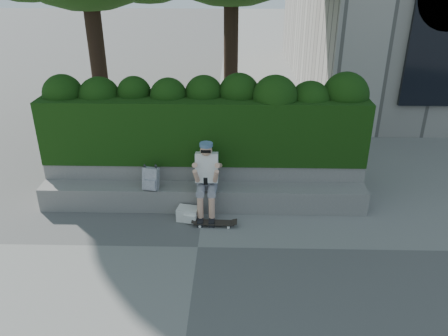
{
  "coord_description": "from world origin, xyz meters",
  "views": [
    {
      "loc": [
        0.57,
        -5.82,
        4.18
      ],
      "look_at": [
        0.4,
        1.0,
        0.95
      ],
      "focal_mm": 35.0,
      "sensor_mm": 36.0,
      "label": 1
    }
  ],
  "objects_px": {
    "skateboard": "(214,223)",
    "backpack_ground": "(188,214)",
    "person": "(207,176)",
    "backpack_plaid": "(151,179)"
  },
  "relations": [
    {
      "from": "skateboard",
      "to": "backpack_ground",
      "type": "relative_size",
      "value": 1.94
    },
    {
      "from": "person",
      "to": "skateboard",
      "type": "relative_size",
      "value": 1.94
    },
    {
      "from": "skateboard",
      "to": "backpack_ground",
      "type": "distance_m",
      "value": 0.52
    },
    {
      "from": "person",
      "to": "backpack_plaid",
      "type": "bearing_deg",
      "value": 175.41
    },
    {
      "from": "person",
      "to": "skateboard",
      "type": "bearing_deg",
      "value": -70.94
    },
    {
      "from": "skateboard",
      "to": "backpack_plaid",
      "type": "distance_m",
      "value": 1.4
    },
    {
      "from": "person",
      "to": "backpack_plaid",
      "type": "xyz_separation_m",
      "value": [
        -1.01,
        0.08,
        -0.1
      ]
    },
    {
      "from": "backpack_plaid",
      "to": "person",
      "type": "bearing_deg",
      "value": 7.33
    },
    {
      "from": "backpack_ground",
      "to": "backpack_plaid",
      "type": "bearing_deg",
      "value": 165.81
    },
    {
      "from": "person",
      "to": "skateboard",
      "type": "height_order",
      "value": "person"
    }
  ]
}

